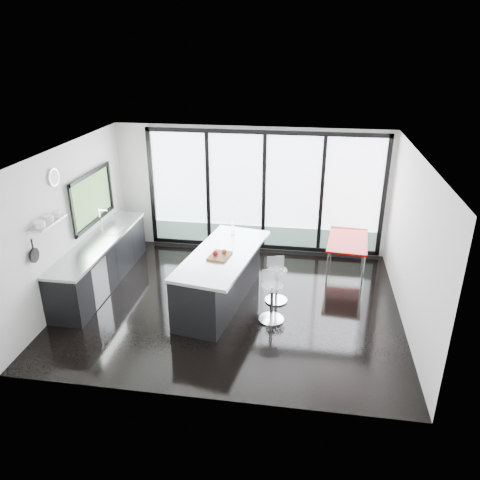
% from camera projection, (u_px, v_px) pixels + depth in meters
% --- Properties ---
extents(floor, '(6.00, 5.00, 0.00)m').
position_uv_depth(floor, '(232.00, 303.00, 8.61)').
color(floor, black).
rests_on(floor, ground).
extents(ceiling, '(6.00, 5.00, 0.00)m').
position_uv_depth(ceiling, '(231.00, 153.00, 7.50)').
color(ceiling, white).
rests_on(ceiling, wall_back).
extents(wall_back, '(6.00, 0.09, 2.80)m').
position_uv_depth(wall_back, '(263.00, 197.00, 10.30)').
color(wall_back, silver).
rests_on(wall_back, ground).
extents(wall_front, '(6.00, 0.00, 2.80)m').
position_uv_depth(wall_front, '(198.00, 310.00, 5.79)').
color(wall_front, silver).
rests_on(wall_front, ground).
extents(wall_left, '(0.26, 5.00, 2.80)m').
position_uv_depth(wall_left, '(76.00, 210.00, 8.65)').
color(wall_left, silver).
rests_on(wall_left, ground).
extents(wall_right, '(0.00, 5.00, 2.80)m').
position_uv_depth(wall_right, '(412.00, 244.00, 7.64)').
color(wall_right, silver).
rests_on(wall_right, ground).
extents(counter_cabinets, '(0.69, 3.24, 1.36)m').
position_uv_depth(counter_cabinets, '(101.00, 262.00, 9.16)').
color(counter_cabinets, black).
rests_on(counter_cabinets, floor).
extents(island, '(1.46, 2.63, 1.32)m').
position_uv_depth(island, '(219.00, 277.00, 8.46)').
color(island, black).
rests_on(island, floor).
extents(bar_stool_near, '(0.50, 0.50, 0.70)m').
position_uv_depth(bar_stool_near, '(272.00, 303.00, 7.96)').
color(bar_stool_near, silver).
rests_on(bar_stool_near, floor).
extents(bar_stool_far, '(0.52, 0.52, 0.66)m').
position_uv_depth(bar_stool_far, '(277.00, 285.00, 8.56)').
color(bar_stool_far, silver).
rests_on(bar_stool_far, floor).
extents(red_table, '(0.91, 1.43, 0.73)m').
position_uv_depth(red_table, '(346.00, 256.00, 9.64)').
color(red_table, '#A10600').
rests_on(red_table, floor).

